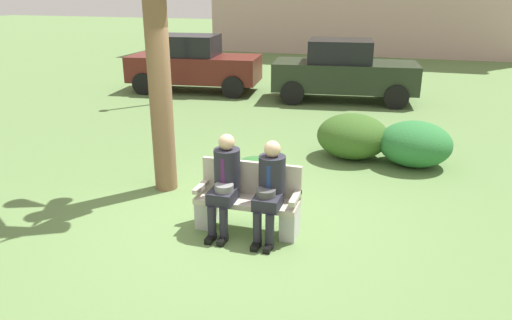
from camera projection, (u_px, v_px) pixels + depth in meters
The scene contains 10 objects.
ground_plane at pixel (233, 221), 6.68m from camera, with size 80.00×80.00×0.00m, color #5C7B44.
park_bench at pixel (248, 201), 6.36m from camera, with size 1.35×0.44×0.90m.
seated_man_left at pixel (225, 179), 6.21m from camera, with size 0.34×0.72×1.30m.
seated_man_right at pixel (270, 186), 6.05m from camera, with size 0.34×0.72×1.26m.
shrub_near_bench at pixel (257, 174), 7.64m from camera, with size 0.85×0.78×0.53m, color #2B602A.
shrub_mid_lawn at pixel (415, 144), 8.65m from camera, with size 1.28×1.18×0.80m, color #2C7236.
shrub_far_lawn at pixel (353, 136), 9.04m from camera, with size 1.33×1.22×0.83m, color #365C21.
parked_car_near at pixel (193, 64), 14.65m from camera, with size 4.05×2.06×1.68m.
parked_car_far at pixel (344, 71), 13.41m from camera, with size 4.06×2.08×1.68m.
street_lamp at pixel (161, 24), 12.73m from camera, with size 0.24×0.24×3.42m.
Camera 1 is at (2.04, -5.65, 3.06)m, focal length 34.03 mm.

